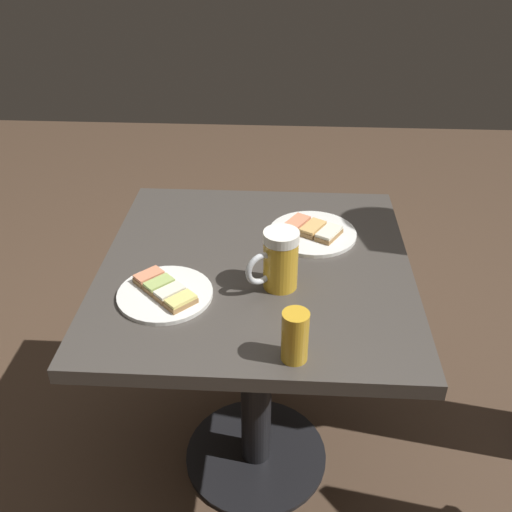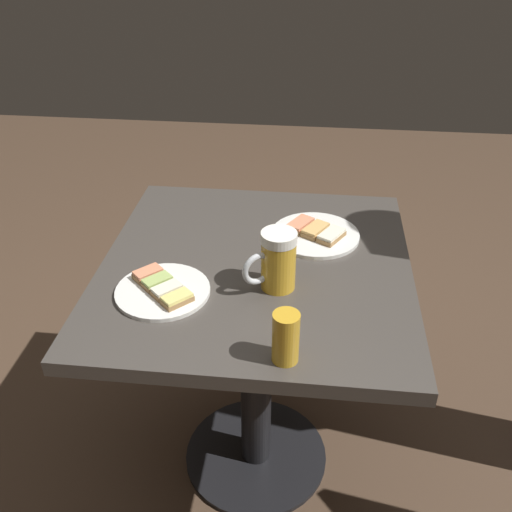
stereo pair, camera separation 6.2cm
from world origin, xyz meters
The scene contains 6 objects.
ground_plane centered at (0.00, 0.00, 0.00)m, with size 6.00×6.00×0.00m, color #4C3828.
cafe_table centered at (0.00, 0.00, 0.58)m, with size 0.76×0.80×0.73m.
plate_near centered at (-0.20, -0.15, 0.74)m, with size 0.22×0.22×0.03m.
plate_far centered at (0.14, 0.14, 0.74)m, with size 0.23×0.23×0.03m.
beer_mug centered at (0.06, -0.10, 0.81)m, with size 0.12×0.10×0.14m.
beer_glass_small centered at (0.09, -0.34, 0.79)m, with size 0.05×0.05×0.11m, color gold.
Camera 2 is at (0.13, -1.17, 1.51)m, focal length 40.14 mm.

